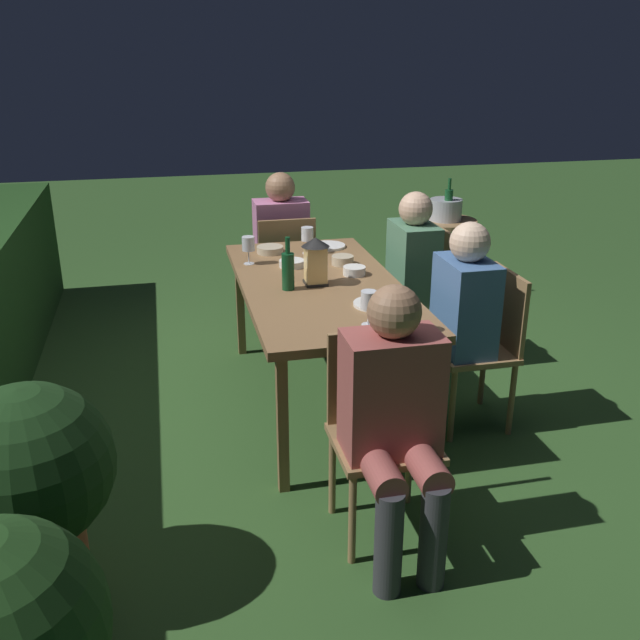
{
  "coord_description": "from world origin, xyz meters",
  "views": [
    {
      "loc": [
        -3.64,
        0.82,
        1.99
      ],
      "look_at": [
        0.0,
        0.0,
        0.53
      ],
      "focal_mm": 39.68,
      "sensor_mm": 36.0,
      "label": 1
    }
  ],
  "objects": [
    {
      "name": "lantern_centerpiece",
      "position": [
        -0.03,
        0.03,
        0.9
      ],
      "size": [
        0.15,
        0.15,
        0.27
      ],
      "color": "black",
      "rests_on": "dining_table"
    },
    {
      "name": "ground_plane",
      "position": [
        0.0,
        0.0,
        0.0
      ],
      "size": [
        16.0,
        16.0,
        0.0
      ],
      "primitive_type": "plane",
      "color": "#2D5123"
    },
    {
      "name": "chair_side_left_b",
      "position": [
        0.4,
        -0.82,
        0.49
      ],
      "size": [
        0.42,
        0.4,
        0.87
      ],
      "color": "#937047",
      "rests_on": "ground"
    },
    {
      "name": "bowl_bread",
      "position": [
        0.65,
        0.18,
        0.77
      ],
      "size": [
        0.17,
        0.17,
        0.04
      ],
      "color": "#BCAD8E",
      "rests_on": "dining_table"
    },
    {
      "name": "wine_glass_c",
      "position": [
        0.59,
        -0.05,
        0.87
      ],
      "size": [
        0.08,
        0.08,
        0.17
      ],
      "color": "silver",
      "rests_on": "dining_table"
    },
    {
      "name": "person_in_green",
      "position": [
        0.4,
        -0.63,
        0.64
      ],
      "size": [
        0.38,
        0.47,
        1.15
      ],
      "color": "#4C7A5B",
      "rests_on": "ground"
    },
    {
      "name": "bowl_olives",
      "position": [
        0.33,
        0.1,
        0.77
      ],
      "size": [
        0.15,
        0.15,
        0.04
      ],
      "color": "silver",
      "rests_on": "dining_table"
    },
    {
      "name": "green_bottle_on_table",
      "position": [
        -0.08,
        0.19,
        0.86
      ],
      "size": [
        0.07,
        0.07,
        0.29
      ],
      "color": "#144723",
      "rests_on": "dining_table"
    },
    {
      "name": "dining_table",
      "position": [
        0.0,
        0.0,
        0.69
      ],
      "size": [
        1.78,
        0.87,
        0.75
      ],
      "color": "olive",
      "rests_on": "ground"
    },
    {
      "name": "ice_bucket",
      "position": [
        1.63,
        -1.41,
        0.75
      ],
      "size": [
        0.26,
        0.26,
        0.34
      ],
      "color": "#B2B7BF",
      "rests_on": "side_table"
    },
    {
      "name": "chair_side_left_a",
      "position": [
        -0.4,
        -0.82,
        0.49
      ],
      "size": [
        0.42,
        0.4,
        0.87
      ],
      "color": "#937047",
      "rests_on": "ground"
    },
    {
      "name": "plate_b",
      "position": [
        0.7,
        -0.21,
        0.76
      ],
      "size": [
        0.23,
        0.23,
        0.01
      ],
      "primitive_type": "cylinder",
      "color": "white",
      "rests_on": "dining_table"
    },
    {
      "name": "wine_glass_a",
      "position": [
        -0.79,
        -0.23,
        0.87
      ],
      "size": [
        0.08,
        0.08,
        0.17
      ],
      "color": "silver",
      "rests_on": "dining_table"
    },
    {
      "name": "wine_glass_b",
      "position": [
        -0.67,
        -0.08,
        0.87
      ],
      "size": [
        0.08,
        0.08,
        0.17
      ],
      "color": "silver",
      "rests_on": "dining_table"
    },
    {
      "name": "chair_head_near",
      "position": [
        -1.14,
        0.0,
        0.49
      ],
      "size": [
        0.4,
        0.42,
        0.87
      ],
      "color": "#937047",
      "rests_on": "ground"
    },
    {
      "name": "potted_plant_corner",
      "position": [
        -1.3,
        1.36,
        0.52
      ],
      "size": [
        0.61,
        0.61,
        0.88
      ],
      "color": "#9E5133",
      "rests_on": "ground"
    },
    {
      "name": "plate_a",
      "position": [
        -0.42,
        -0.19,
        0.76
      ],
      "size": [
        0.22,
        0.22,
        0.01
      ],
      "primitive_type": "cylinder",
      "color": "white",
      "rests_on": "dining_table"
    },
    {
      "name": "person_in_pink",
      "position": [
        1.34,
        0.0,
        0.64
      ],
      "size": [
        0.48,
        0.38,
        1.15
      ],
      "color": "#C675A3",
      "rests_on": "ground"
    },
    {
      "name": "bowl_dip",
      "position": [
        0.3,
        -0.21,
        0.78
      ],
      "size": [
        0.13,
        0.13,
        0.05
      ],
      "color": "#BCAD8E",
      "rests_on": "dining_table"
    },
    {
      "name": "chair_head_far",
      "position": [
        1.14,
        0.0,
        0.49
      ],
      "size": [
        0.4,
        0.42,
        0.87
      ],
      "color": "#937047",
      "rests_on": "ground"
    },
    {
      "name": "person_in_blue",
      "position": [
        -0.4,
        -0.63,
        0.64
      ],
      "size": [
        0.38,
        0.47,
        1.15
      ],
      "color": "#426699",
      "rests_on": "ground"
    },
    {
      "name": "person_in_rust",
      "position": [
        -1.34,
        0.0,
        0.64
      ],
      "size": [
        0.48,
        0.38,
        1.15
      ],
      "color": "#9E4C47",
      "rests_on": "ground"
    },
    {
      "name": "side_table",
      "position": [
        1.63,
        -1.41,
        0.43
      ],
      "size": [
        0.52,
        0.52,
        0.65
      ],
      "color": "#937047",
      "rests_on": "ground"
    },
    {
      "name": "bowl_salad",
      "position": [
        0.09,
        -0.22,
        0.78
      ],
      "size": [
        0.13,
        0.13,
        0.05
      ],
      "color": "silver",
      "rests_on": "dining_table"
    },
    {
      "name": "wine_glass_d",
      "position": [
        0.44,
        0.34,
        0.87
      ],
      "size": [
        0.08,
        0.08,
        0.17
      ],
      "color": "silver",
      "rests_on": "dining_table"
    }
  ]
}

